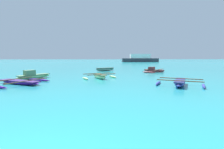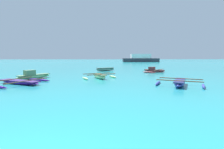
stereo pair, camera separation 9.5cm
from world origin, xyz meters
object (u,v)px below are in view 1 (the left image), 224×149
at_px(moored_boat_2, 20,82).
at_px(moored_boat_5, 99,76).
at_px(moored_boat_4, 105,69).
at_px(distant_ferry, 140,59).
at_px(moored_boat_0, 33,76).
at_px(moored_boat_3, 154,70).
at_px(moored_boat_1, 180,83).

relative_size(moored_boat_2, moored_boat_5, 1.37).
bearing_deg(moored_boat_4, distant_ferry, 45.74).
bearing_deg(moored_boat_0, moored_boat_3, -26.31).
bearing_deg(moored_boat_3, moored_boat_1, -58.97).
bearing_deg(moored_boat_3, moored_boat_5, -99.73).
bearing_deg(moored_boat_4, moored_boat_0, -154.82).
bearing_deg(moored_boat_2, moored_boat_0, 121.25).
relative_size(moored_boat_1, moored_boat_5, 1.12).
xyz_separation_m(moored_boat_4, moored_boat_5, (-0.68, -8.67, -0.04)).
xyz_separation_m(moored_boat_2, moored_boat_3, (13.58, 9.82, 0.07)).
distance_m(moored_boat_0, distant_ferry, 53.21).
distance_m(moored_boat_4, distant_ferry, 42.68).
bearing_deg(distant_ferry, moored_boat_0, -113.32).
xyz_separation_m(moored_boat_0, moored_boat_1, (12.42, -4.70, -0.07)).
relative_size(moored_boat_3, moored_boat_5, 1.18).
distance_m(moored_boat_1, moored_boat_5, 7.55).
distance_m(moored_boat_2, moored_boat_5, 6.94).
height_order(moored_boat_2, distant_ferry, distant_ferry).
bearing_deg(moored_boat_5, distant_ferry, 138.17).
bearing_deg(moored_boat_5, moored_boat_4, 150.37).
distance_m(moored_boat_5, distant_ferry, 51.14).
bearing_deg(moored_boat_4, moored_boat_1, -93.20).
height_order(moored_boat_0, moored_boat_5, moored_boat_0).
bearing_deg(distant_ferry, moored_boat_4, -109.12).
bearing_deg(moored_boat_2, moored_boat_3, 63.52).
relative_size(moored_boat_0, moored_boat_1, 0.81).
distance_m(moored_boat_1, distant_ferry, 54.26).
distance_m(moored_boat_1, moored_boat_3, 11.37).
bearing_deg(moored_boat_0, moored_boat_5, -53.01).
xyz_separation_m(moored_boat_0, moored_boat_3, (13.79, 6.59, -0.07)).
bearing_deg(moored_boat_3, moored_boat_0, -116.51).
bearing_deg(moored_boat_4, moored_boat_3, -41.36).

